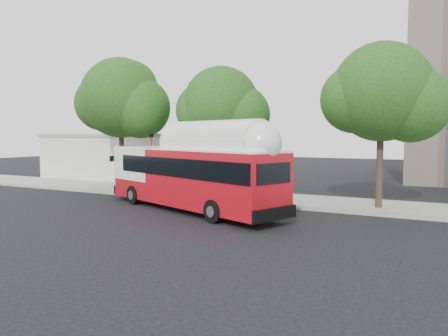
# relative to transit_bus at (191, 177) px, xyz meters

# --- Properties ---
(ground) EXTENTS (120.00, 120.00, 0.00)m
(ground) POSITION_rel_transit_bus_xyz_m (0.06, -0.78, -1.83)
(ground) COLOR black
(ground) RESTS_ON ground
(sidewalk) EXTENTS (60.00, 5.00, 0.15)m
(sidewalk) POSITION_rel_transit_bus_xyz_m (0.06, 5.72, -1.76)
(sidewalk) COLOR gray
(sidewalk) RESTS_ON ground
(curb_strip) EXTENTS (60.00, 0.30, 0.15)m
(curb_strip) POSITION_rel_transit_bus_xyz_m (0.06, 3.12, -1.76)
(curb_strip) COLOR gray
(curb_strip) RESTS_ON ground
(red_curb_segment) EXTENTS (10.00, 0.32, 0.16)m
(red_curb_segment) POSITION_rel_transit_bus_xyz_m (-2.94, 3.12, -1.75)
(red_curb_segment) COLOR maroon
(red_curb_segment) RESTS_ON ground
(street_tree_left) EXTENTS (6.67, 5.80, 9.74)m
(street_tree_left) POSITION_rel_transit_bus_xyz_m (-8.46, 4.78, 4.77)
(street_tree_left) COLOR #2D2116
(street_tree_left) RESTS_ON ground
(street_tree_mid) EXTENTS (5.75, 5.00, 8.62)m
(street_tree_mid) POSITION_rel_transit_bus_xyz_m (-0.53, 5.28, 4.07)
(street_tree_mid) COLOR #2D2116
(street_tree_mid) RESTS_ON ground
(street_tree_right) EXTENTS (6.21, 5.40, 9.18)m
(street_tree_right) POSITION_rel_transit_bus_xyz_m (9.50, 5.08, 4.42)
(street_tree_right) COLOR #2D2116
(street_tree_right) RESTS_ON ground
(low_commercial_bldg) EXTENTS (16.20, 10.20, 4.25)m
(low_commercial_bldg) POSITION_rel_transit_bus_xyz_m (-13.94, 13.22, 0.32)
(low_commercial_bldg) COLOR silver
(low_commercial_bldg) RESTS_ON ground
(transit_bus) EXTENTS (13.21, 6.94, 3.93)m
(transit_bus) POSITION_rel_transit_bus_xyz_m (0.00, 0.00, 0.00)
(transit_bus) COLOR #A70B15
(transit_bus) RESTS_ON ground
(signal_pole) EXTENTS (0.12, 0.40, 4.22)m
(signal_pole) POSITION_rel_transit_bus_xyz_m (-5.21, 3.38, 0.33)
(signal_pole) COLOR #A41115
(signal_pole) RESTS_ON ground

